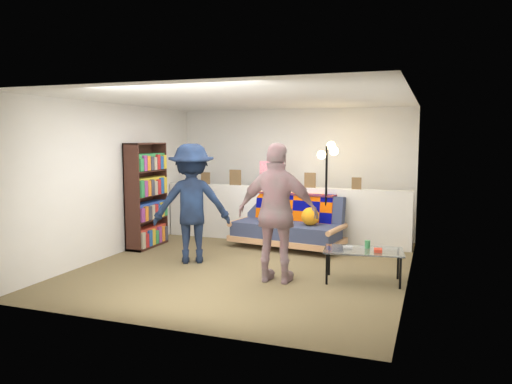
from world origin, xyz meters
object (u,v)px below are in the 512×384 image
at_px(bookshelf, 146,199).
at_px(floor_lamp, 328,173).
at_px(coffee_table, 364,252).
at_px(person_right, 278,213).
at_px(person_left, 192,203).
at_px(futon_sofa, 289,226).

xyz_separation_m(bookshelf, floor_lamp, (2.93, 0.90, 0.45)).
bearing_deg(coffee_table, person_right, -160.33).
distance_m(person_left, person_right, 1.62).
relative_size(coffee_table, floor_lamp, 0.59).
height_order(bookshelf, coffee_table, bookshelf).
bearing_deg(bookshelf, person_left, -29.22).
relative_size(futon_sofa, bookshelf, 1.12).
bearing_deg(coffee_table, person_left, 175.85).
height_order(futon_sofa, coffee_table, futon_sofa).
relative_size(coffee_table, person_right, 0.59).
relative_size(person_left, person_right, 0.98).
distance_m(futon_sofa, bookshelf, 2.48).
distance_m(coffee_table, floor_lamp, 2.15).
bearing_deg(person_right, person_left, -21.40).
distance_m(coffee_table, person_left, 2.63).
relative_size(bookshelf, coffee_table, 1.66).
xyz_separation_m(bookshelf, coffee_table, (3.79, -0.86, -0.43)).
xyz_separation_m(futon_sofa, bookshelf, (-2.31, -0.77, 0.45)).
xyz_separation_m(bookshelf, person_right, (2.73, -1.24, 0.08)).
xyz_separation_m(futon_sofa, person_right, (0.42, -2.01, 0.53)).
height_order(floor_lamp, person_right, person_right).
height_order(futon_sofa, person_left, person_left).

